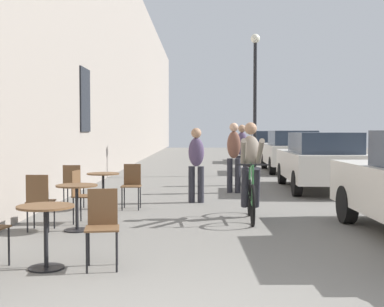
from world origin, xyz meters
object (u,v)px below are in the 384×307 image
cafe_table_mid (77,197)px  pedestrian_far (242,151)px  cafe_chair_near_toward_wall (102,222)px  parked_car_third (290,150)px  pedestrian_near (196,161)px  pedestrian_mid (234,153)px  street_lamp (255,86)px  parked_car_fourth (267,146)px  cafe_table_far (103,183)px  cafe_chair_far_toward_street (132,183)px  cafe_chair_mid_toward_street (39,198)px  cafe_chair_mid_toward_wall (82,193)px  cafe_chair_far_toward_wall (73,184)px  cyclist_on_bicycle (251,173)px  cafe_table_near (46,223)px  parked_car_second (320,160)px

cafe_table_mid → pedestrian_far: pedestrian_far is taller
cafe_chair_near_toward_wall → cafe_table_mid: size_ratio=1.24×
cafe_table_mid → pedestrian_far: size_ratio=0.42×
parked_car_third → pedestrian_near: bearing=-112.8°
pedestrian_mid → street_lamp: street_lamp is taller
pedestrian_near → parked_car_fourth: 15.07m
cafe_table_far → cafe_chair_far_toward_street: 0.56m
cafe_chair_near_toward_wall → cafe_table_far: cafe_chair_near_toward_wall is taller
cafe_chair_mid_toward_street → cafe_chair_mid_toward_wall: 0.88m
cafe_chair_near_toward_wall → cafe_chair_mid_toward_wall: (-0.88, 2.78, 0.00)m
cafe_chair_near_toward_wall → street_lamp: (3.03, 12.02, 2.59)m
pedestrian_near → street_lamp: (2.00, 6.74, 2.20)m
cafe_chair_near_toward_wall → parked_car_fourth: bearing=77.2°
cafe_chair_far_toward_wall → pedestrian_mid: bearing=39.7°
cafe_chair_mid_toward_street → cyclist_on_bicycle: bearing=19.4°
parked_car_fourth → pedestrian_mid: bearing=-101.1°
parked_car_fourth → street_lamp: bearing=-100.6°
cafe_table_near → pedestrian_mid: (2.59, 7.10, 0.47)m
cafe_chair_mid_toward_wall → parked_car_fourth: (5.39, 17.16, 0.29)m
cyclist_on_bicycle → cafe_chair_far_toward_wall: bearing=163.5°
cafe_chair_mid_toward_street → cafe_chair_far_toward_street: size_ratio=1.00×
cafe_chair_mid_toward_street → cafe_table_far: bearing=76.2°
cafe_chair_mid_toward_wall → cyclist_on_bicycle: size_ratio=0.51×
cafe_table_far → cafe_chair_far_toward_wall: (-0.58, -0.08, -0.00)m
cafe_chair_far_toward_street → pedestrian_near: bearing=34.8°
cafe_chair_mid_toward_wall → parked_car_second: (5.16, 4.86, 0.27)m
cafe_chair_mid_toward_wall → cafe_chair_far_toward_wall: (-0.51, 1.46, 0.00)m
cafe_chair_mid_toward_street → pedestrian_near: size_ratio=0.55×
cafe_chair_near_toward_wall → pedestrian_mid: (1.97, 7.02, 0.48)m
cafe_table_near → cafe_table_far: (-0.18, 4.39, 0.00)m
cafe_chair_far_toward_street → street_lamp: (3.28, 7.63, 2.59)m
cafe_table_near → parked_car_third: size_ratio=0.16×
pedestrian_near → cafe_chair_mid_toward_street: bearing=-126.6°
cafe_table_mid → cyclist_on_bicycle: (2.82, 1.11, 0.29)m
cafe_chair_mid_toward_street → pedestrian_far: (3.68, 6.73, 0.46)m
cafe_chair_far_toward_street → cafe_chair_far_toward_wall: 1.15m
cafe_chair_near_toward_wall → cafe_chair_far_toward_street: bearing=93.2°
cafe_table_near → cafe_chair_far_toward_street: 4.48m
cafe_chair_far_toward_street → parked_car_second: parked_car_second is taller
cafe_chair_mid_toward_wall → parked_car_second: 7.09m
cafe_chair_near_toward_wall → parked_car_third: (4.56, 13.68, 0.29)m
parked_car_second → cafe_chair_far_toward_street: bearing=-144.3°
cafe_chair_near_toward_wall → cafe_chair_far_toward_wall: (-1.39, 4.24, 0.00)m
street_lamp → cafe_chair_far_toward_street: bearing=-113.3°
pedestrian_far → parked_car_third: pedestrian_far is taller
cafe_chair_mid_toward_street → cafe_chair_near_toward_wall: bearing=-56.2°
street_lamp → cafe_chair_far_toward_wall: bearing=-119.6°
cafe_table_mid → pedestrian_near: (1.84, 3.16, 0.39)m
cafe_table_near → cyclist_on_bicycle: cyclist_on_bicycle is taller
cafe_chair_mid_toward_street → cafe_chair_far_toward_wall: size_ratio=1.00×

